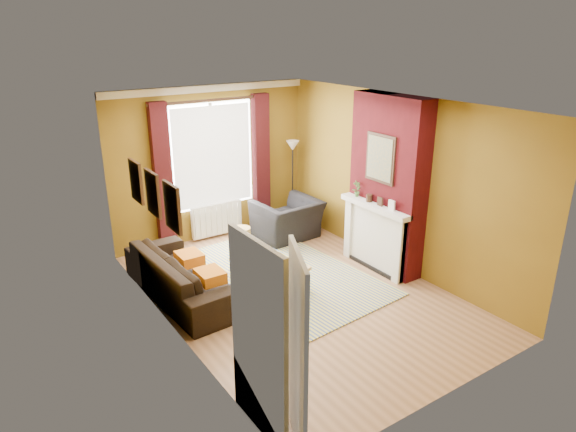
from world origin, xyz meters
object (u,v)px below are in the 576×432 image
Objects in this scene: wicker_stool at (242,238)px; armchair at (287,219)px; floor_lamp at (293,159)px; sofa at (184,274)px; coffee_table at (270,265)px.

armchair is at bearing -0.88° from wicker_stool.
armchair is 1.21m from floor_lamp.
wicker_stool is (1.53, 1.01, -0.14)m from sofa.
floor_lamp is (2.97, 1.52, 1.00)m from sofa.
sofa is 3.48m from floor_lamp.
armchair is 0.88× the size of coffee_table.
coffee_table is 1.49m from wicker_stool.
sofa is 1.37× the size of floor_lamp.
armchair is 1.92m from coffee_table.
armchair is 0.98m from wicker_stool.
armchair is (2.49, 0.99, 0.02)m from sofa.
coffee_table is 0.75× the size of floor_lamp.
wicker_stool is (-0.96, 0.01, -0.16)m from armchair.
wicker_stool is at bearing 61.53° from coffee_table.
coffee_table is at bearing -102.38° from wicker_stool.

